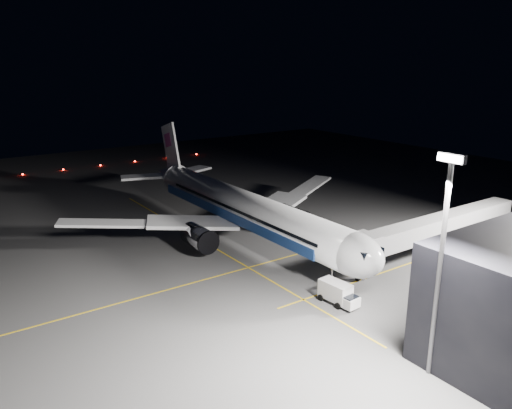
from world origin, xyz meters
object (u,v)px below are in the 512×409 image
object	(u,v)px
airliner	(241,207)
service_truck	(338,293)
safety_cone_c	(256,217)
jet_bridge	(431,228)
safety_cone_b	(265,233)
floodlight_mast_south	(442,248)
safety_cone_a	(278,227)
baggage_tug	(302,217)

from	to	relation	value
airliner	service_truck	distance (m)	26.67
service_truck	safety_cone_c	distance (m)	34.97
jet_bridge	safety_cone_b	distance (m)	26.40
airliner	floodlight_mast_south	xyz separation A→B (m)	(41.08, -6.01, 7.21)
safety_cone_a	safety_cone_b	world-z (taller)	safety_cone_a
safety_cone_c	baggage_tug	bearing A→B (deg)	43.74
safety_cone_a	safety_cone_c	distance (m)	7.18
service_truck	safety_cone_b	size ratio (longest dim) A/B	8.93
airliner	safety_cone_b	distance (m)	6.40
service_truck	safety_cone_a	world-z (taller)	service_truck
baggage_tug	safety_cone_a	world-z (taller)	baggage_tug
floodlight_mast_south	safety_cone_a	xyz separation A→B (m)	(-40.83, 13.60, -12.04)
airliner	service_truck	bearing A→B (deg)	-7.14
safety_cone_a	safety_cone_b	xyz separation A→B (m)	(0.90, -3.58, -0.03)
service_truck	baggage_tug	xyz separation A→B (m)	(-27.01, 17.00, -0.63)
airliner	service_truck	size ratio (longest dim) A/B	11.64
safety_cone_c	jet_bridge	bearing A→B (deg)	18.75
service_truck	safety_cone_a	distance (m)	28.16
service_truck	safety_cone_a	bearing A→B (deg)	152.96
baggage_tug	safety_cone_b	size ratio (longest dim) A/B	4.00
safety_cone_c	floodlight_mast_south	bearing A→B (deg)	-16.14
floodlight_mast_south	safety_cone_a	world-z (taller)	floodlight_mast_south
safety_cone_a	safety_cone_c	world-z (taller)	safety_cone_c
floodlight_mast_south	safety_cone_c	bearing A→B (deg)	163.86
baggage_tug	safety_cone_a	size ratio (longest dim) A/B	3.60
service_truck	safety_cone_a	size ratio (longest dim) A/B	8.04
airliner	safety_cone_c	distance (m)	11.54
baggage_tug	safety_cone_a	bearing A→B (deg)	-82.10
baggage_tug	safety_cone_c	xyz separation A→B (m)	(-6.11, -5.85, -0.44)
airliner	baggage_tug	size ratio (longest dim) A/B	26.00
safety_cone_b	baggage_tug	bearing A→B (deg)	101.37
baggage_tug	safety_cone_b	xyz separation A→B (m)	(1.95, -9.72, -0.48)
jet_bridge	service_truck	size ratio (longest dim) A/B	6.51
jet_bridge	safety_cone_a	distance (m)	25.47
jet_bridge	baggage_tug	size ratio (longest dim) A/B	14.55
floodlight_mast_south	safety_cone_b	size ratio (longest dim) A/B	34.97
safety_cone_a	safety_cone_c	xyz separation A→B (m)	(-7.17, 0.29, 0.01)
jet_bridge	safety_cone_a	world-z (taller)	jet_bridge
airliner	floodlight_mast_south	bearing A→B (deg)	-8.33
service_truck	safety_cone_b	world-z (taller)	service_truck
service_truck	safety_cone_b	distance (m)	26.12
jet_bridge	service_truck	xyz separation A→B (m)	(3.13, -21.34, -3.18)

